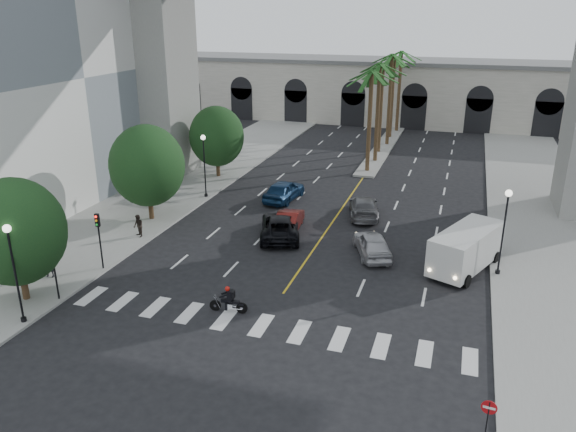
# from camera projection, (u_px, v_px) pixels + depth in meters

# --- Properties ---
(ground) EXTENTS (140.00, 140.00, 0.00)m
(ground) POSITION_uv_depth(u_px,v_px,m) (271.00, 311.00, 29.39)
(ground) COLOR black
(ground) RESTS_ON ground
(sidewalk_left) EXTENTS (8.00, 100.00, 0.15)m
(sidewalk_left) POSITION_uv_depth(u_px,v_px,m) (162.00, 197.00, 47.06)
(sidewalk_left) COLOR gray
(sidewalk_left) RESTS_ON ground
(sidewalk_right) EXTENTS (8.00, 100.00, 0.15)m
(sidewalk_right) POSITION_uv_depth(u_px,v_px,m) (550.00, 239.00, 38.48)
(sidewalk_right) COLOR gray
(sidewalk_right) RESTS_ON ground
(median) EXTENTS (2.00, 24.00, 0.20)m
(median) POSITION_uv_depth(u_px,v_px,m) (383.00, 148.00, 63.31)
(median) COLOR gray
(median) RESTS_ON ground
(pier_building) EXTENTS (71.00, 10.50, 8.50)m
(pier_building) POSITION_uv_depth(u_px,v_px,m) (404.00, 91.00, 77.05)
(pier_building) COLOR silver
(pier_building) RESTS_ON ground
(palm_a) EXTENTS (3.20, 3.20, 10.30)m
(palm_a) POSITION_uv_depth(u_px,v_px,m) (372.00, 76.00, 51.25)
(palm_a) COLOR #47331E
(palm_a) RESTS_ON ground
(palm_b) EXTENTS (3.20, 3.20, 10.60)m
(palm_b) POSITION_uv_depth(u_px,v_px,m) (380.00, 69.00, 54.70)
(palm_b) COLOR #47331E
(palm_b) RESTS_ON ground
(palm_c) EXTENTS (3.20, 3.20, 10.10)m
(palm_c) POSITION_uv_depth(u_px,v_px,m) (383.00, 70.00, 58.52)
(palm_c) COLOR #47331E
(palm_c) RESTS_ON ground
(palm_d) EXTENTS (3.20, 3.20, 10.90)m
(palm_d) POSITION_uv_depth(u_px,v_px,m) (392.00, 60.00, 61.74)
(palm_d) COLOR #47331E
(palm_d) RESTS_ON ground
(palm_e) EXTENTS (3.20, 3.20, 10.40)m
(palm_e) POSITION_uv_depth(u_px,v_px,m) (394.00, 61.00, 65.55)
(palm_e) COLOR #47331E
(palm_e) RESTS_ON ground
(palm_f) EXTENTS (3.20, 3.20, 10.70)m
(palm_f) POSITION_uv_depth(u_px,v_px,m) (401.00, 56.00, 68.94)
(palm_f) COLOR #47331E
(palm_f) RESTS_ON ground
(street_tree_near) EXTENTS (5.20, 5.20, 6.89)m
(street_tree_near) POSITION_uv_depth(u_px,v_px,m) (15.00, 232.00, 29.04)
(street_tree_near) COLOR #382616
(street_tree_near) RESTS_ON ground
(street_tree_mid) EXTENTS (5.44, 5.44, 7.21)m
(street_tree_mid) POSITION_uv_depth(u_px,v_px,m) (147.00, 166.00, 40.59)
(street_tree_mid) COLOR #382616
(street_tree_mid) RESTS_ON ground
(street_tree_far) EXTENTS (5.04, 5.04, 6.68)m
(street_tree_far) POSITION_uv_depth(u_px,v_px,m) (217.00, 136.00, 51.42)
(street_tree_far) COLOR #382616
(street_tree_far) RESTS_ON ground
(lamp_post_left_near) EXTENTS (0.40, 0.40, 5.35)m
(lamp_post_left_near) POSITION_uv_depth(u_px,v_px,m) (14.00, 266.00, 27.07)
(lamp_post_left_near) COLOR black
(lamp_post_left_near) RESTS_ON ground
(lamp_post_left_far) EXTENTS (0.40, 0.40, 5.35)m
(lamp_post_left_far) POSITION_uv_depth(u_px,v_px,m) (204.00, 161.00, 45.83)
(lamp_post_left_far) COLOR black
(lamp_post_left_far) RESTS_ON ground
(lamp_post_right) EXTENTS (0.40, 0.40, 5.35)m
(lamp_post_right) POSITION_uv_depth(u_px,v_px,m) (504.00, 225.00, 32.16)
(lamp_post_right) COLOR black
(lamp_post_right) RESTS_ON ground
(traffic_signal_near) EXTENTS (0.25, 0.18, 3.65)m
(traffic_signal_near) POSITION_uv_depth(u_px,v_px,m) (53.00, 259.00, 29.52)
(traffic_signal_near) COLOR black
(traffic_signal_near) RESTS_ON ground
(traffic_signal_far) EXTENTS (0.25, 0.18, 3.65)m
(traffic_signal_far) POSITION_uv_depth(u_px,v_px,m) (99.00, 232.00, 33.10)
(traffic_signal_far) COLOR black
(traffic_signal_far) RESTS_ON ground
(motorcycle_rider) EXTENTS (2.04, 0.55, 1.47)m
(motorcycle_rider) POSITION_uv_depth(u_px,v_px,m) (229.00, 301.00, 29.07)
(motorcycle_rider) COLOR black
(motorcycle_rider) RESTS_ON ground
(car_a) EXTENTS (3.43, 4.92, 1.56)m
(car_a) POSITION_uv_depth(u_px,v_px,m) (372.00, 244.00, 35.78)
(car_a) COLOR #ACABB0
(car_a) RESTS_ON ground
(car_b) EXTENTS (2.02, 4.49, 1.43)m
(car_b) POSITION_uv_depth(u_px,v_px,m) (289.00, 220.00, 40.07)
(car_b) COLOR #551411
(car_b) RESTS_ON ground
(car_c) EXTENTS (4.17, 6.17, 1.57)m
(car_c) POSITION_uv_depth(u_px,v_px,m) (280.00, 226.00, 38.73)
(car_c) COLOR black
(car_c) RESTS_ON ground
(car_d) EXTENTS (3.30, 5.57, 1.51)m
(car_d) POSITION_uv_depth(u_px,v_px,m) (364.00, 207.00, 42.57)
(car_d) COLOR #5D5E62
(car_d) RESTS_ON ground
(car_e) EXTENTS (2.55, 5.19, 1.70)m
(car_e) POSITION_uv_depth(u_px,v_px,m) (284.00, 190.00, 46.14)
(car_e) COLOR navy
(car_e) RESTS_ON ground
(cargo_van) EXTENTS (4.43, 6.42, 2.57)m
(cargo_van) POSITION_uv_depth(u_px,v_px,m) (466.00, 248.00, 33.53)
(cargo_van) COLOR silver
(cargo_van) RESTS_ON ground
(pedestrian_a) EXTENTS (0.75, 0.57, 1.85)m
(pedestrian_a) POSITION_uv_depth(u_px,v_px,m) (48.00, 262.00, 32.50)
(pedestrian_a) COLOR black
(pedestrian_a) RESTS_ON sidewalk_left
(pedestrian_b) EXTENTS (0.97, 0.93, 1.57)m
(pedestrian_b) POSITION_uv_depth(u_px,v_px,m) (138.00, 226.00, 38.34)
(pedestrian_b) COLOR black
(pedestrian_b) RESTS_ON sidewalk_left
(do_not_enter_sign) EXTENTS (0.55, 0.08, 2.24)m
(do_not_enter_sign) POSITION_uv_depth(u_px,v_px,m) (488.00, 416.00, 19.43)
(do_not_enter_sign) COLOR black
(do_not_enter_sign) RESTS_ON ground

